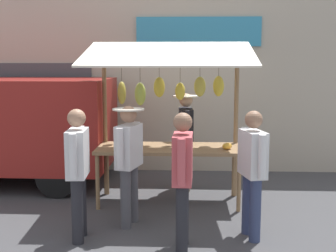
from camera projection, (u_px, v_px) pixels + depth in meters
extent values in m
plane|color=#424244|center=(169.00, 202.00, 7.08)|extent=(40.00, 40.00, 0.00)
cube|color=#B2A893|center=(174.00, 86.00, 9.01)|extent=(9.00, 0.25, 3.40)
cube|color=teal|center=(198.00, 32.00, 8.70)|extent=(2.40, 0.06, 0.56)
cube|color=#47474C|center=(46.00, 116.00, 9.09)|extent=(1.90, 0.04, 2.10)
cube|color=olive|center=(169.00, 149.00, 6.96)|extent=(2.20, 0.90, 0.05)
cylinder|color=olive|center=(98.00, 182.00, 6.69)|extent=(0.06, 0.06, 0.83)
cylinder|color=olive|center=(239.00, 184.00, 6.59)|extent=(0.06, 0.06, 0.83)
cylinder|color=olive|center=(107.00, 170.00, 7.46)|extent=(0.06, 0.06, 0.83)
cylinder|color=olive|center=(234.00, 171.00, 7.36)|extent=(0.06, 0.06, 0.83)
cylinder|color=olive|center=(105.00, 124.00, 7.36)|extent=(0.07, 0.07, 2.35)
cylinder|color=olive|center=(236.00, 125.00, 7.26)|extent=(0.07, 0.07, 2.35)
cylinder|color=olive|center=(170.00, 64.00, 7.17)|extent=(2.12, 0.06, 0.06)
cube|color=beige|center=(168.00, 54.00, 6.61)|extent=(2.50, 1.46, 0.39)
cylinder|color=brown|center=(219.00, 70.00, 7.11)|extent=(0.01, 0.01, 0.19)
ellipsoid|color=yellow|center=(218.00, 86.00, 7.15)|extent=(0.24, 0.24, 0.32)
cylinder|color=brown|center=(200.00, 70.00, 7.13)|extent=(0.01, 0.01, 0.20)
ellipsoid|color=gold|center=(200.00, 87.00, 7.17)|extent=(0.23, 0.21, 0.32)
cylinder|color=brown|center=(180.00, 73.00, 7.14)|extent=(0.01, 0.01, 0.30)
ellipsoid|color=yellow|center=(180.00, 91.00, 7.18)|extent=(0.22, 0.21, 0.28)
cylinder|color=brown|center=(159.00, 70.00, 7.15)|extent=(0.01, 0.01, 0.21)
ellipsoid|color=yellow|center=(159.00, 87.00, 7.19)|extent=(0.25, 0.24, 0.32)
cylinder|color=brown|center=(140.00, 73.00, 7.17)|extent=(0.01, 0.01, 0.30)
ellipsoid|color=#B2CC4C|center=(140.00, 94.00, 7.22)|extent=(0.24, 0.23, 0.36)
cylinder|color=brown|center=(121.00, 73.00, 7.23)|extent=(0.01, 0.01, 0.28)
ellipsoid|color=gold|center=(122.00, 93.00, 7.27)|extent=(0.14, 0.17, 0.37)
sphere|color=#729E4C|center=(131.00, 140.00, 6.97)|extent=(0.20, 0.20, 0.20)
ellipsoid|color=gold|center=(227.00, 146.00, 6.76)|extent=(0.21, 0.22, 0.10)
cylinder|color=#726656|center=(185.00, 164.00, 7.89)|extent=(0.14, 0.14, 0.82)
cylinder|color=#726656|center=(186.00, 168.00, 7.62)|extent=(0.14, 0.14, 0.82)
cube|color=black|center=(186.00, 126.00, 7.65)|extent=(0.26, 0.51, 0.58)
cylinder|color=black|center=(185.00, 122.00, 7.95)|extent=(0.09, 0.09, 0.53)
cylinder|color=black|center=(187.00, 127.00, 7.35)|extent=(0.09, 0.09, 0.53)
sphere|color=tan|center=(186.00, 100.00, 7.59)|extent=(0.22, 0.22, 0.22)
cylinder|color=beige|center=(186.00, 96.00, 7.58)|extent=(0.43, 0.43, 0.02)
cylinder|color=navy|center=(255.00, 210.00, 5.49)|extent=(0.14, 0.14, 0.79)
cylinder|color=navy|center=(248.00, 204.00, 5.75)|extent=(0.14, 0.14, 0.79)
cube|color=silver|center=(253.00, 154.00, 5.52)|extent=(0.32, 0.52, 0.56)
cylinder|color=silver|center=(262.00, 157.00, 5.23)|extent=(0.09, 0.09, 0.52)
cylinder|color=silver|center=(244.00, 147.00, 5.81)|extent=(0.09, 0.09, 0.52)
sphere|color=#8C664C|center=(254.00, 120.00, 5.46)|extent=(0.22, 0.22, 0.22)
cylinder|color=#232328|center=(77.00, 211.00, 5.43)|extent=(0.14, 0.14, 0.80)
cylinder|color=#232328|center=(81.00, 204.00, 5.69)|extent=(0.14, 0.14, 0.80)
cube|color=silver|center=(78.00, 153.00, 5.46)|extent=(0.26, 0.50, 0.57)
cylinder|color=silver|center=(73.00, 156.00, 5.16)|extent=(0.09, 0.09, 0.52)
cylinder|color=silver|center=(81.00, 146.00, 5.76)|extent=(0.09, 0.09, 0.52)
sphere|color=#A87A5B|center=(76.00, 118.00, 5.40)|extent=(0.22, 0.22, 0.22)
cylinder|color=#232328|center=(182.00, 220.00, 5.16)|extent=(0.14, 0.14, 0.80)
cylinder|color=#232328|center=(183.00, 212.00, 5.42)|extent=(0.14, 0.14, 0.80)
cube|color=#BF4C51|center=(183.00, 159.00, 5.19)|extent=(0.24, 0.49, 0.57)
cylinder|color=#BF4C51|center=(181.00, 162.00, 4.89)|extent=(0.09, 0.09, 0.52)
cylinder|color=#BF4C51|center=(184.00, 151.00, 5.48)|extent=(0.09, 0.09, 0.52)
sphere|color=#8C664C|center=(183.00, 122.00, 5.13)|extent=(0.22, 0.22, 0.22)
cylinder|color=#4C4C51|center=(126.00, 199.00, 5.94)|extent=(0.14, 0.14, 0.80)
cylinder|color=#4C4C51|center=(133.00, 193.00, 6.19)|extent=(0.14, 0.14, 0.80)
cube|color=silver|center=(129.00, 146.00, 5.97)|extent=(0.33, 0.52, 0.56)
cylinder|color=silver|center=(120.00, 149.00, 5.68)|extent=(0.09, 0.09, 0.52)
cylinder|color=silver|center=(137.00, 141.00, 6.25)|extent=(0.09, 0.09, 0.52)
sphere|color=#A87A5B|center=(128.00, 114.00, 5.90)|extent=(0.22, 0.22, 0.22)
cylinder|color=beige|center=(128.00, 109.00, 5.90)|extent=(0.42, 0.42, 0.02)
cylinder|color=black|center=(57.00, 177.00, 7.29)|extent=(0.66, 0.18, 0.66)
cylinder|color=black|center=(82.00, 156.00, 8.94)|extent=(0.66, 0.18, 0.66)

